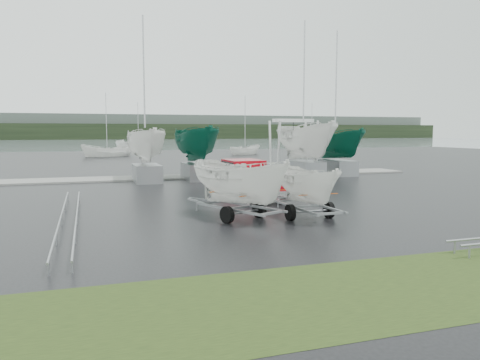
% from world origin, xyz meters
% --- Properties ---
extents(ground_plane, '(120.00, 120.00, 0.00)m').
position_xyz_m(ground_plane, '(0.00, 0.00, 0.00)').
color(ground_plane, black).
rests_on(ground_plane, ground).
extents(lake, '(300.00, 300.00, 0.00)m').
position_xyz_m(lake, '(0.00, 100.00, -0.01)').
color(lake, gray).
rests_on(lake, ground).
extents(dock, '(30.00, 3.00, 0.12)m').
position_xyz_m(dock, '(0.00, 13.00, 0.05)').
color(dock, gray).
rests_on(dock, ground).
extents(treeline, '(300.00, 8.00, 6.00)m').
position_xyz_m(treeline, '(0.00, 170.00, 3.00)').
color(treeline, black).
rests_on(treeline, ground).
extents(far_hill, '(300.00, 6.00, 10.00)m').
position_xyz_m(far_hill, '(0.00, 178.00, 5.00)').
color(far_hill, '#4C5651').
rests_on(far_hill, ground).
extents(pickup_truck, '(2.12, 5.43, 1.79)m').
position_xyz_m(pickup_truck, '(-0.85, 2.66, 0.93)').
color(pickup_truck, maroon).
rests_on(pickup_truck, ground).
extents(trailer_hitched, '(1.80, 3.64, 4.39)m').
position_xyz_m(trailer_hitched, '(-0.65, -3.50, 2.39)').
color(trailer_hitched, gray).
rests_on(trailer_hitched, ground).
extents(trailer_parked, '(2.56, 3.77, 5.17)m').
position_xyz_m(trailer_parked, '(-3.10, -2.95, 2.80)').
color(trailer_parked, gray).
rests_on(trailer_parked, ground).
extents(boat_hoist, '(3.30, 2.18, 4.12)m').
position_xyz_m(boat_hoist, '(6.32, 13.00, 2.67)').
color(boat_hoist, silver).
rests_on(boat_hoist, ground).
extents(keelboat_0, '(2.27, 3.20, 10.44)m').
position_xyz_m(keelboat_0, '(-4.75, 11.00, 3.59)').
color(keelboat_0, gray).
rests_on(keelboat_0, ground).
extents(keelboat_1, '(2.41, 3.20, 7.50)m').
position_xyz_m(keelboat_1, '(-1.46, 11.20, 3.82)').
color(keelboat_1, gray).
rests_on(keelboat_1, ground).
extents(keelboat_2, '(2.73, 3.20, 10.91)m').
position_xyz_m(keelboat_2, '(6.41, 11.00, 4.35)').
color(keelboat_2, gray).
rests_on(keelboat_2, ground).
extents(keelboat_3, '(2.28, 3.20, 10.45)m').
position_xyz_m(keelboat_3, '(9.15, 11.30, 3.61)').
color(keelboat_3, gray).
rests_on(keelboat_3, ground).
extents(mast_rack_0, '(0.56, 6.50, 0.06)m').
position_xyz_m(mast_rack_0, '(-9.00, 1.00, 0.35)').
color(mast_rack_0, gray).
rests_on(mast_rack_0, ground).
extents(mast_rack_1, '(0.56, 6.50, 0.06)m').
position_xyz_m(mast_rack_1, '(-9.00, -5.00, 0.35)').
color(mast_rack_1, gray).
rests_on(mast_rack_1, ground).
extents(moored_boat_1, '(2.97, 2.92, 11.24)m').
position_xyz_m(moored_boat_1, '(-5.86, 42.39, 0.01)').
color(moored_boat_1, silver).
rests_on(moored_boat_1, ground).
extents(moored_boat_2, '(2.78, 2.75, 10.71)m').
position_xyz_m(moored_boat_2, '(12.26, 41.56, 0.01)').
color(moored_boat_2, silver).
rests_on(moored_boat_2, ground).
extents(moored_boat_3, '(3.55, 3.52, 11.46)m').
position_xyz_m(moored_boat_3, '(28.76, 54.27, 0.00)').
color(moored_boat_3, silver).
rests_on(moored_boat_3, ground).
extents(moored_boat_5, '(4.00, 3.96, 11.95)m').
position_xyz_m(moored_boat_5, '(-0.03, 60.75, 0.00)').
color(moored_boat_5, silver).
rests_on(moored_boat_5, ground).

